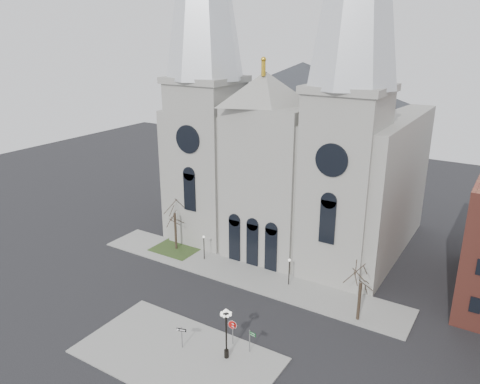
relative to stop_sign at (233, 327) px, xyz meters
The scene contains 13 objects.
ground 6.78m from the stop_sign, behind, with size 160.00×160.00×0.00m, color black.
sidewalk_near 5.55m from the stop_sign, 130.69° to the right, with size 18.00×10.00×0.14m, color gray.
sidewalk_far 13.76m from the stop_sign, 118.04° to the left, with size 40.00×6.00×0.14m, color gray.
grass_patch 21.83m from the stop_sign, 143.18° to the left, with size 6.00×5.00×0.18m, color #30441D.
cathedral 29.76m from the stop_sign, 105.02° to the left, with size 33.00×26.66×54.00m.
tree_left 22.05m from the stop_sign, 143.18° to the left, with size 3.20×3.20×7.50m.
tree_right 13.45m from the stop_sign, 49.43° to the left, with size 3.20×3.20×6.00m.
ped_lamp_left 17.64m from the stop_sign, 134.71° to the left, with size 0.32×0.32×3.26m.
ped_lamp_right 12.55m from the stop_sign, 91.87° to the left, with size 0.32×0.32×3.26m.
stop_sign is the anchor object (origin of this frame).
globe_lamp 2.40m from the stop_sign, 73.61° to the right, with size 1.24×1.24×4.99m.
one_way_sign 4.69m from the stop_sign, 141.51° to the right, with size 0.92×0.32×2.16m.
street_name_sign 2.05m from the stop_sign, ahead, with size 0.72×0.14×2.27m.
Camera 1 is at (26.37, -31.81, 27.68)m, focal length 35.00 mm.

